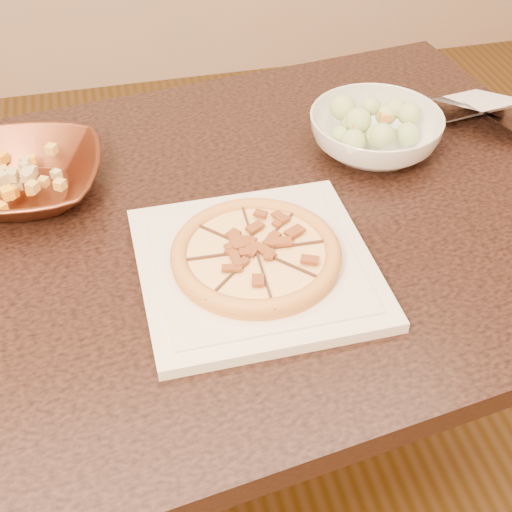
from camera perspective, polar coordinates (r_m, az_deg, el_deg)
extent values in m
cube|color=#4E351B|center=(1.68, -1.26, -19.44)|extent=(4.00, 4.00, 0.02)
cube|color=#351D17|center=(1.14, -5.05, 1.53)|extent=(1.50, 1.08, 0.04)
cylinder|color=#351D17|center=(1.81, 13.26, 2.66)|extent=(0.07, 0.07, 0.71)
cube|color=beige|center=(1.04, 0.00, -0.87)|extent=(0.34, 0.34, 0.02)
cube|color=beige|center=(1.03, 0.00, -0.42)|extent=(0.29, 0.29, 0.00)
cylinder|color=#C57A4B|center=(1.03, 0.00, -0.08)|extent=(0.24, 0.24, 0.01)
torus|color=#C57A4B|center=(1.02, 0.00, 0.25)|extent=(0.25, 0.25, 0.02)
cylinder|color=#F0CA8B|center=(1.02, 0.00, 0.21)|extent=(0.20, 0.20, 0.01)
cube|color=#3C2319|center=(1.02, 0.00, 0.42)|extent=(0.01, 0.24, 0.01)
cube|color=#3C2319|center=(1.02, 0.00, 0.42)|extent=(0.17, 0.18, 0.01)
cube|color=#3C2319|center=(1.02, 0.00, 0.42)|extent=(0.24, 0.01, 0.01)
cube|color=#3C2319|center=(1.02, 0.00, 0.42)|extent=(0.18, 0.17, 0.01)
cube|color=brown|center=(1.02, 0.97, 0.68)|extent=(0.02, 0.01, 0.00)
cube|color=brown|center=(1.03, 2.01, 1.21)|extent=(0.03, 0.02, 0.00)
cube|color=brown|center=(1.05, 2.58, 2.05)|extent=(0.03, 0.02, 0.00)
cube|color=brown|center=(1.03, 0.74, 1.29)|extent=(0.03, 0.03, 0.00)
cube|color=brown|center=(1.05, 0.81, 2.15)|extent=(0.02, 0.03, 0.00)
cube|color=brown|center=(1.07, 0.22, 3.00)|extent=(0.02, 0.03, 0.00)
cube|color=brown|center=(1.04, -0.35, 1.65)|extent=(0.01, 0.02, 0.00)
cube|color=brown|center=(1.05, -1.32, 2.27)|extent=(0.02, 0.03, 0.00)
cube|color=brown|center=(1.06, -2.76, 2.58)|extent=(0.02, 0.03, 0.00)
cube|color=brown|center=(1.03, -1.76, 1.31)|extent=(0.03, 0.03, 0.00)
cube|color=brown|center=(1.03, -3.20, 1.25)|extent=(0.03, 0.02, 0.00)
cube|color=brown|center=(1.02, -1.23, 0.60)|extent=(0.03, 0.02, 0.00)
cube|color=brown|center=(1.01, -2.48, 0.21)|extent=(0.02, 0.01, 0.00)
cube|color=brown|center=(1.00, -3.48, -0.60)|extent=(0.03, 0.02, 0.00)
cube|color=brown|center=(1.00, -1.23, -0.17)|extent=(0.03, 0.02, 0.00)
cube|color=brown|center=(0.98, -1.65, -1.09)|extent=(0.03, 0.03, 0.00)
cube|color=brown|center=(0.96, -1.39, -2.20)|extent=(0.02, 0.03, 0.00)
cube|color=brown|center=(0.99, -0.12, -0.80)|extent=(0.02, 0.03, 0.00)
cube|color=brown|center=(0.97, 0.69, -1.66)|extent=(0.01, 0.02, 0.00)
cube|color=brown|center=(1.00, 0.50, -0.10)|extent=(0.02, 0.03, 0.00)
cube|color=brown|center=(0.99, 1.62, -0.65)|extent=(0.02, 0.03, 0.00)
cube|color=brown|center=(0.99, 3.14, -0.81)|extent=(0.03, 0.03, 0.00)
cube|color=brown|center=(1.01, 1.41, 0.24)|extent=(0.03, 0.02, 0.00)
cube|color=brown|center=(1.01, 2.76, 0.44)|extent=(0.03, 0.02, 0.00)
imported|color=brown|center=(1.23, -18.17, 5.89)|extent=(0.30, 0.30, 0.06)
cube|color=tan|center=(1.21, -18.63, 7.65)|extent=(0.03, 0.03, 0.03)
cube|color=orange|center=(1.21, -17.84, 7.91)|extent=(0.03, 0.03, 0.03)
cube|color=gold|center=(1.22, -17.23, 8.35)|extent=(0.03, 0.03, 0.03)
cube|color=tan|center=(1.24, -16.96, 8.89)|extent=(0.03, 0.03, 0.03)
cube|color=orange|center=(1.21, -18.41, 7.90)|extent=(0.03, 0.03, 0.03)
cube|color=gold|center=(1.23, -18.36, 8.36)|extent=(0.03, 0.03, 0.03)
cube|color=tan|center=(1.24, -18.74, 8.73)|extent=(0.03, 0.03, 0.03)
cube|color=orange|center=(1.21, -18.65, 7.69)|extent=(0.03, 0.03, 0.03)
cube|color=gold|center=(1.22, -19.13, 7.96)|extent=(0.03, 0.03, 0.03)
cube|color=gold|center=(1.21, -19.15, 7.60)|extent=(0.03, 0.03, 0.03)
cube|color=gold|center=(1.21, -18.76, 7.57)|extent=(0.03, 0.03, 0.03)
cube|color=tan|center=(1.19, -19.21, 7.10)|extent=(0.03, 0.03, 0.03)
cube|color=orange|center=(1.18, -19.26, 6.59)|extent=(0.03, 0.03, 0.03)
cube|color=gold|center=(1.16, -18.84, 6.13)|extent=(0.03, 0.03, 0.03)
cube|color=tan|center=(1.20, -18.50, 7.34)|extent=(0.03, 0.03, 0.03)
cube|color=orange|center=(1.18, -17.96, 7.06)|extent=(0.03, 0.03, 0.03)
cube|color=gold|center=(1.17, -17.06, 7.00)|extent=(0.03, 0.03, 0.03)
cube|color=tan|center=(1.20, -18.41, 7.62)|extent=(0.03, 0.03, 0.03)
cube|color=orange|center=(1.20, -17.59, 7.67)|extent=(0.03, 0.03, 0.03)
imported|color=silver|center=(1.30, 9.50, 9.66)|extent=(0.25, 0.25, 0.07)
sphere|color=#C0D690|center=(1.27, 9.77, 11.75)|extent=(0.04, 0.04, 0.04)
sphere|color=#C0D690|center=(1.28, 10.41, 12.07)|extent=(0.04, 0.04, 0.04)
sphere|color=#C0D690|center=(1.31, 10.09, 12.66)|extent=(0.04, 0.04, 0.04)
sphere|color=#C0D690|center=(1.28, 9.57, 12.03)|extent=(0.04, 0.04, 0.04)
sphere|color=#C0D690|center=(1.29, 8.56, 12.34)|extent=(0.04, 0.04, 0.04)
sphere|color=#C0D690|center=(1.27, 9.65, 11.77)|extent=(0.04, 0.04, 0.04)
sphere|color=#C0D690|center=(1.26, 8.70, 11.66)|extent=(0.04, 0.04, 0.04)
sphere|color=#C0D690|center=(1.24, 8.38, 11.05)|extent=(0.04, 0.04, 0.04)
sphere|color=#C0D690|center=(1.25, 9.66, 11.43)|extent=(0.04, 0.04, 0.04)
sphere|color=#C0D690|center=(1.24, 10.39, 10.90)|extent=(0.04, 0.04, 0.04)
sphere|color=#C0D690|center=(1.27, 9.97, 11.66)|extent=(0.04, 0.04, 0.04)
sphere|color=#C0D690|center=(1.27, 11.02, 11.53)|extent=(0.04, 0.04, 0.04)
cube|color=orange|center=(1.30, 10.51, 12.01)|extent=(0.02, 0.02, 0.01)
cube|color=orange|center=(1.29, 8.30, 11.92)|extent=(0.02, 0.02, 0.01)
cube|color=orange|center=(1.24, 8.91, 10.76)|extent=(0.02, 0.02, 0.01)
cube|color=orange|center=(1.26, 11.18, 10.86)|extent=(0.02, 0.02, 0.01)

